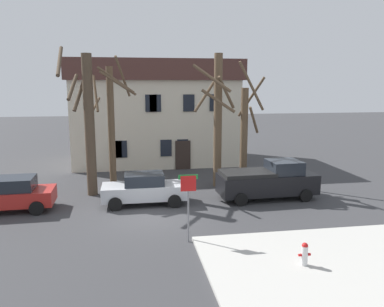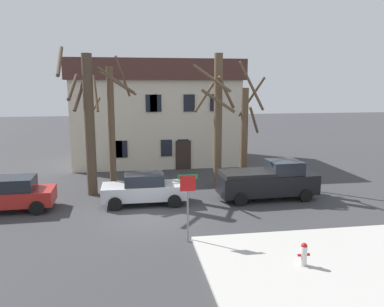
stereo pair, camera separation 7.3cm
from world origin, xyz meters
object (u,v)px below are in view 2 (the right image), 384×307
object	(u,v)px
tree_bare_near	(88,121)
car_red_wagon	(8,194)
tree_bare_mid	(111,122)
street_sign_pole	(188,195)
pickup_truck_black	(268,181)
tree_bare_far	(218,117)
tree_bare_end	(245,132)
fire_hydrant	(304,254)
car_silver_sedan	(144,189)
building_main	(155,111)

from	to	relation	value
tree_bare_near	car_red_wagon	bearing A→B (deg)	-148.66
tree_bare_mid	street_sign_pole	distance (m)	9.13
pickup_truck_black	tree_bare_far	bearing A→B (deg)	125.98
pickup_truck_black	street_sign_pole	world-z (taller)	street_sign_pole
tree_bare_near	tree_bare_end	world-z (taller)	tree_bare_near
tree_bare_near	fire_hydrant	world-z (taller)	tree_bare_near
tree_bare_far	fire_hydrant	world-z (taller)	tree_bare_far
tree_bare_end	car_silver_sedan	distance (m)	7.17
building_main	fire_hydrant	size ratio (longest dim) A/B	16.02
building_main	car_silver_sedan	world-z (taller)	building_main
tree_bare_far	pickup_truck_black	distance (m)	4.86
tree_bare_mid	street_sign_pole	size ratio (longest dim) A/B	2.82
tree_bare_mid	tree_bare_far	bearing A→B (deg)	-2.41
tree_bare_mid	car_silver_sedan	xyz separation A→B (m)	(1.70, -3.13, -3.15)
building_main	tree_bare_mid	distance (m)	8.88
tree_bare_far	fire_hydrant	size ratio (longest dim) A/B	9.92
tree_bare_mid	tree_bare_far	xyz separation A→B (m)	(6.18, -0.26, 0.23)
tree_bare_mid	fire_hydrant	distance (m)	13.44
tree_bare_end	pickup_truck_black	xyz separation A→B (m)	(0.48, -2.83, -2.29)
street_sign_pole	tree_bare_near	bearing A→B (deg)	120.90
car_silver_sedan	building_main	bearing A→B (deg)	83.22
tree_bare_near	tree_bare_mid	size ratio (longest dim) A/B	1.07
tree_bare_end	pickup_truck_black	world-z (taller)	tree_bare_end
tree_bare_near	car_red_wagon	size ratio (longest dim) A/B	1.90
building_main	street_sign_pole	bearing A→B (deg)	-89.53
tree_bare_near	fire_hydrant	distance (m)	13.40
car_red_wagon	fire_hydrant	world-z (taller)	car_red_wagon
tree_bare_far	pickup_truck_black	xyz separation A→B (m)	(2.15, -2.96, -3.19)
tree_bare_near	car_silver_sedan	bearing A→B (deg)	-37.12
car_silver_sedan	street_sign_pole	xyz separation A→B (m)	(1.50, -5.17, 1.09)
building_main	street_sign_pole	distance (m)	16.77
tree_bare_far	fire_hydrant	distance (m)	11.48
building_main	pickup_truck_black	bearing A→B (deg)	-65.49
tree_bare_mid	car_silver_sedan	world-z (taller)	tree_bare_mid
tree_bare_near	building_main	bearing A→B (deg)	65.24
tree_bare_end	car_silver_sedan	world-z (taller)	tree_bare_end
street_sign_pole	tree_bare_end	bearing A→B (deg)	59.53
tree_bare_far	tree_bare_end	world-z (taller)	tree_bare_far
pickup_truck_black	building_main	bearing A→B (deg)	114.51
tree_bare_mid	building_main	bearing A→B (deg)	69.80
tree_bare_near	street_sign_pole	distance (m)	8.87
building_main	pickup_truck_black	distance (m)	13.06
tree_bare_near	street_sign_pole	bearing A→B (deg)	-59.10
building_main	tree_bare_near	world-z (taller)	tree_bare_near
tree_bare_near	tree_bare_mid	xyz separation A→B (m)	(1.21, 0.93, -0.16)
tree_bare_mid	fire_hydrant	xyz separation A→B (m)	(6.71, -11.13, -3.43)
tree_bare_mid	tree_bare_far	distance (m)	6.19
tree_bare_mid	car_silver_sedan	distance (m)	4.76
tree_bare_end	car_red_wagon	distance (m)	13.28
building_main	tree_bare_end	world-z (taller)	building_main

